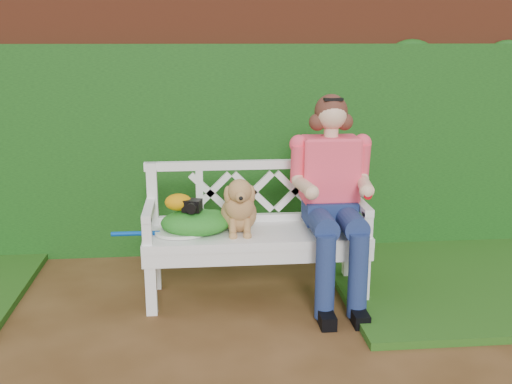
{
  "coord_description": "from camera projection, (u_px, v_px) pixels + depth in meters",
  "views": [
    {
      "loc": [
        0.15,
        -3.12,
        1.75
      ],
      "look_at": [
        0.52,
        0.72,
        0.75
      ],
      "focal_mm": 42.0,
      "sensor_mm": 36.0,
      "label": 1
    }
  ],
  "objects": [
    {
      "name": "baseball_glove",
      "position": [
        178.0,
        202.0,
        3.94
      ],
      "size": [
        0.18,
        0.14,
        0.11
      ],
      "primitive_type": "ellipsoid",
      "rotation": [
        0.0,
        0.0,
        0.04
      ],
      "color": "#CE8507",
      "rests_on": "green_bag"
    },
    {
      "name": "green_bag",
      "position": [
        196.0,
        222.0,
        3.98
      ],
      "size": [
        0.5,
        0.4,
        0.16
      ],
      "primitive_type": null,
      "rotation": [
        0.0,
        0.0,
        -0.09
      ],
      "color": "#35812E",
      "rests_on": "garden_bench"
    },
    {
      "name": "grass_right",
      "position": [
        502.0,
        273.0,
        4.51
      ],
      "size": [
        2.6,
        2.0,
        0.05
      ],
      "primitive_type": "cube",
      "color": "#1A5211",
      "rests_on": "ground"
    },
    {
      "name": "seated_woman",
      "position": [
        330.0,
        201.0,
        4.03
      ],
      "size": [
        0.77,
        0.9,
        1.36
      ],
      "primitive_type": null,
      "rotation": [
        0.0,
        0.0,
        0.29
      ],
      "color": "#E94F57",
      "rests_on": "ground"
    },
    {
      "name": "brick_wall",
      "position": [
        181.0,
        118.0,
        4.98
      ],
      "size": [
        10.0,
        0.3,
        2.2
      ],
      "primitive_type": "cube",
      "color": "brown",
      "rests_on": "ground"
    },
    {
      "name": "camera_item",
      "position": [
        192.0,
        205.0,
        3.93
      ],
      "size": [
        0.14,
        0.12,
        0.08
      ],
      "primitive_type": "cube",
      "rotation": [
        0.0,
        0.0,
        -0.3
      ],
      "color": "black",
      "rests_on": "green_bag"
    },
    {
      "name": "tennis_racket",
      "position": [
        176.0,
        232.0,
        3.96
      ],
      "size": [
        0.7,
        0.42,
        0.03
      ],
      "primitive_type": null,
      "rotation": [
        0.0,
        0.0,
        -0.23
      ],
      "color": "white",
      "rests_on": "garden_bench"
    },
    {
      "name": "garden_bench",
      "position": [
        256.0,
        264.0,
        4.11
      ],
      "size": [
        1.63,
        0.76,
        0.48
      ],
      "primitive_type": null,
      "rotation": [
        0.0,
        0.0,
        0.1
      ],
      "color": "white",
      "rests_on": "ground"
    },
    {
      "name": "ivy_hedge",
      "position": [
        181.0,
        152.0,
        4.83
      ],
      "size": [
        10.0,
        0.18,
        1.7
      ],
      "primitive_type": "cube",
      "color": "#206218",
      "rests_on": "ground"
    },
    {
      "name": "dog",
      "position": [
        239.0,
        204.0,
        3.97
      ],
      "size": [
        0.37,
        0.42,
        0.39
      ],
      "primitive_type": null,
      "rotation": [
        0.0,
        0.0,
        -0.35
      ],
      "color": "#A66F42",
      "rests_on": "garden_bench"
    },
    {
      "name": "ground",
      "position": [
        178.0,
        352.0,
        3.43
      ],
      "size": [
        60.0,
        60.0,
        0.0
      ],
      "primitive_type": "plane",
      "color": "#482C13"
    }
  ]
}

